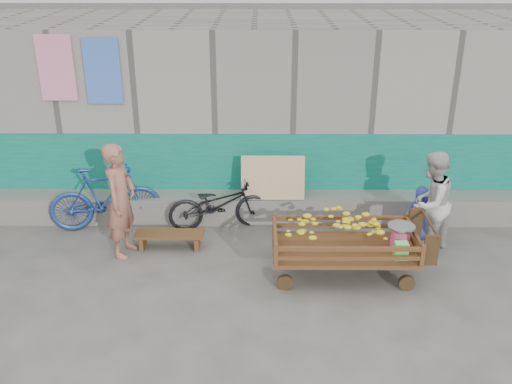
{
  "coord_description": "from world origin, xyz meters",
  "views": [
    {
      "loc": [
        0.09,
        -6.08,
        4.17
      ],
      "look_at": [
        0.04,
        1.2,
        1.0
      ],
      "focal_mm": 40.0,
      "sensor_mm": 36.0,
      "label": 1
    }
  ],
  "objects_px": {
    "bicycle_dark": "(219,204)",
    "woman": "(430,203)",
    "banana_cart": "(342,236)",
    "bicycle_blue": "(105,198)",
    "child": "(420,213)",
    "vendor_man": "(121,200)",
    "bench": "(170,237)"
  },
  "relations": [
    {
      "from": "woman",
      "to": "bicycle_dark",
      "type": "bearing_deg",
      "value": -57.44
    },
    {
      "from": "bench",
      "to": "child",
      "type": "height_order",
      "value": "child"
    },
    {
      "from": "vendor_man",
      "to": "banana_cart",
      "type": "bearing_deg",
      "value": -89.81
    },
    {
      "from": "bench",
      "to": "bicycle_blue",
      "type": "xyz_separation_m",
      "value": [
        -1.09,
        0.66,
        0.33
      ]
    },
    {
      "from": "banana_cart",
      "to": "child",
      "type": "distance_m",
      "value": 1.74
    },
    {
      "from": "banana_cart",
      "to": "bicycle_dark",
      "type": "relative_size",
      "value": 1.31
    },
    {
      "from": "child",
      "to": "bicycle_dark",
      "type": "height_order",
      "value": "child"
    },
    {
      "from": "vendor_man",
      "to": "child",
      "type": "relative_size",
      "value": 1.99
    },
    {
      "from": "child",
      "to": "bicycle_blue",
      "type": "height_order",
      "value": "bicycle_blue"
    },
    {
      "from": "banana_cart",
      "to": "bicycle_blue",
      "type": "bearing_deg",
      "value": 158.18
    },
    {
      "from": "bench",
      "to": "child",
      "type": "relative_size",
      "value": 1.2
    },
    {
      "from": "child",
      "to": "bicycle_dark",
      "type": "bearing_deg",
      "value": -2.81
    },
    {
      "from": "vendor_man",
      "to": "child",
      "type": "bearing_deg",
      "value": -72.26
    },
    {
      "from": "bicycle_blue",
      "to": "bicycle_dark",
      "type": "bearing_deg",
      "value": -102.44
    },
    {
      "from": "bench",
      "to": "child",
      "type": "bearing_deg",
      "value": 5.29
    },
    {
      "from": "banana_cart",
      "to": "bench",
      "type": "height_order",
      "value": "banana_cart"
    },
    {
      "from": "banana_cart",
      "to": "bicycle_dark",
      "type": "xyz_separation_m",
      "value": [
        -1.74,
        1.41,
        -0.19
      ]
    },
    {
      "from": "banana_cart",
      "to": "woman",
      "type": "bearing_deg",
      "value": 27.39
    },
    {
      "from": "woman",
      "to": "child",
      "type": "height_order",
      "value": "woman"
    },
    {
      "from": "vendor_man",
      "to": "child",
      "type": "distance_m",
      "value": 4.45
    },
    {
      "from": "woman",
      "to": "child",
      "type": "xyz_separation_m",
      "value": [
        0.0,
        0.4,
        -0.35
      ]
    },
    {
      "from": "banana_cart",
      "to": "vendor_man",
      "type": "height_order",
      "value": "vendor_man"
    },
    {
      "from": "bench",
      "to": "vendor_man",
      "type": "xyz_separation_m",
      "value": [
        -0.63,
        -0.15,
        0.66
      ]
    },
    {
      "from": "bicycle_dark",
      "to": "woman",
      "type": "bearing_deg",
      "value": -113.36
    },
    {
      "from": "woman",
      "to": "bicycle_blue",
      "type": "height_order",
      "value": "woman"
    },
    {
      "from": "child",
      "to": "bicycle_dark",
      "type": "relative_size",
      "value": 0.53
    },
    {
      "from": "vendor_man",
      "to": "woman",
      "type": "distance_m",
      "value": 4.41
    },
    {
      "from": "child",
      "to": "woman",
      "type": "bearing_deg",
      "value": 92.94
    },
    {
      "from": "banana_cart",
      "to": "vendor_man",
      "type": "distance_m",
      "value": 3.13
    },
    {
      "from": "bicycle_dark",
      "to": "vendor_man",
      "type": "bearing_deg",
      "value": 110.97
    },
    {
      "from": "child",
      "to": "bicycle_blue",
      "type": "relative_size",
      "value": 0.49
    },
    {
      "from": "woman",
      "to": "child",
      "type": "bearing_deg",
      "value": -134.4
    }
  ]
}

